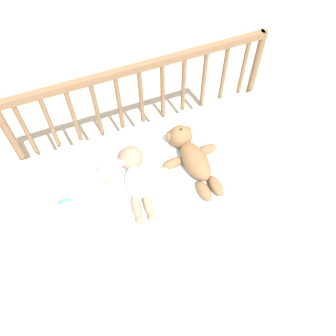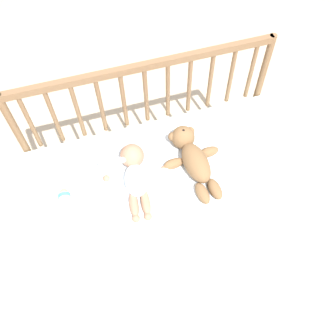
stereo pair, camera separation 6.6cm
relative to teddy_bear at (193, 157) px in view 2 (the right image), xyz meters
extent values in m
plane|color=#C6B293|center=(-0.14, -0.03, -0.61)|extent=(12.00, 12.00, 0.00)
cube|color=silver|center=(-0.14, -0.03, -0.33)|extent=(1.33, 0.68, 0.56)
cylinder|color=brown|center=(-0.78, 0.34, -0.13)|extent=(0.04, 0.04, 0.95)
cylinder|color=brown|center=(0.51, 0.34, -0.13)|extent=(0.04, 0.04, 0.95)
cube|color=brown|center=(-0.14, 0.34, 0.32)|extent=(1.29, 0.03, 0.04)
cylinder|color=brown|center=(-0.71, 0.34, 0.13)|extent=(0.02, 0.02, 0.35)
cylinder|color=brown|center=(-0.59, 0.34, 0.13)|extent=(0.02, 0.02, 0.35)
cylinder|color=brown|center=(-0.48, 0.34, 0.13)|extent=(0.02, 0.02, 0.35)
cylinder|color=brown|center=(-0.36, 0.34, 0.13)|extent=(0.02, 0.02, 0.35)
cylinder|color=brown|center=(-0.25, 0.34, 0.13)|extent=(0.02, 0.02, 0.35)
cylinder|color=brown|center=(-0.14, 0.34, 0.13)|extent=(0.02, 0.02, 0.35)
cylinder|color=brown|center=(-0.02, 0.34, 0.13)|extent=(0.02, 0.02, 0.35)
cylinder|color=brown|center=(0.09, 0.34, 0.13)|extent=(0.02, 0.02, 0.35)
cylinder|color=brown|center=(0.21, 0.34, 0.13)|extent=(0.02, 0.02, 0.35)
cylinder|color=brown|center=(0.32, 0.34, 0.13)|extent=(0.02, 0.02, 0.35)
cylinder|color=brown|center=(0.44, 0.34, 0.13)|extent=(0.02, 0.02, 0.35)
cube|color=white|center=(-0.15, -0.04, -0.05)|extent=(0.81, 0.52, 0.01)
ellipsoid|color=olive|center=(0.00, -0.04, 0.00)|extent=(0.13, 0.24, 0.11)
sphere|color=olive|center=(-0.01, 0.12, 0.01)|extent=(0.12, 0.12, 0.12)
sphere|color=beige|center=(-0.01, 0.12, 0.04)|extent=(0.05, 0.05, 0.05)
sphere|color=black|center=(-0.01, 0.12, 0.06)|extent=(0.02, 0.02, 0.02)
sphere|color=olive|center=(-0.06, 0.14, 0.01)|extent=(0.05, 0.05, 0.05)
sphere|color=olive|center=(0.04, 0.15, 0.01)|extent=(0.05, 0.05, 0.05)
ellipsoid|color=olive|center=(-0.10, 0.01, -0.03)|extent=(0.11, 0.06, 0.05)
ellipsoid|color=olive|center=(0.09, 0.02, -0.03)|extent=(0.11, 0.06, 0.05)
ellipsoid|color=olive|center=(-0.02, -0.19, -0.02)|extent=(0.06, 0.12, 0.06)
ellipsoid|color=olive|center=(0.05, -0.19, -0.02)|extent=(0.06, 0.12, 0.06)
ellipsoid|color=white|center=(-0.30, -0.04, -0.01)|extent=(0.13, 0.19, 0.08)
sphere|color=tan|center=(-0.28, 0.09, 0.01)|extent=(0.12, 0.12, 0.12)
ellipsoid|color=white|center=(-0.38, 0.07, 0.03)|extent=(0.14, 0.06, 0.04)
ellipsoid|color=white|center=(-0.20, -0.01, -0.03)|extent=(0.14, 0.06, 0.04)
sphere|color=tan|center=(-0.43, 0.03, -0.03)|extent=(0.03, 0.03, 0.03)
sphere|color=tan|center=(-0.15, -0.01, -0.03)|extent=(0.03, 0.03, 0.03)
ellipsoid|color=tan|center=(-0.34, -0.15, -0.03)|extent=(0.06, 0.14, 0.04)
ellipsoid|color=tan|center=(-0.28, -0.16, -0.03)|extent=(0.06, 0.14, 0.04)
sphere|color=tan|center=(-0.35, -0.22, -0.03)|extent=(0.04, 0.04, 0.04)
sphere|color=tan|center=(-0.29, -0.23, -0.03)|extent=(0.04, 0.04, 0.04)
cylinder|color=white|center=(-0.64, -0.07, -0.02)|extent=(0.05, 0.12, 0.05)
cylinder|color=#4C99D8|center=(-0.64, -0.02, -0.02)|extent=(0.06, 0.02, 0.06)
sphere|color=#EAC67F|center=(-0.64, 0.00, -0.02)|extent=(0.04, 0.04, 0.04)
camera|label=1|loc=(-0.48, -0.92, 1.51)|focal=40.00mm
camera|label=2|loc=(-0.42, -0.94, 1.51)|focal=40.00mm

